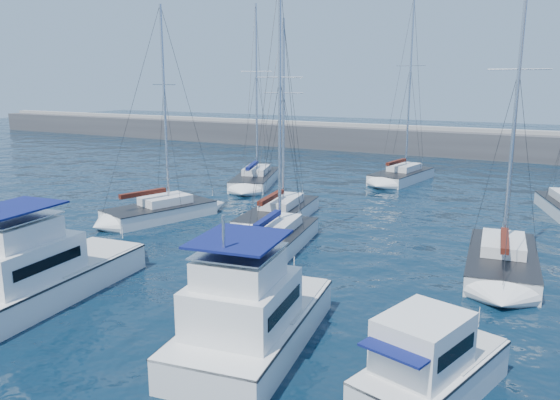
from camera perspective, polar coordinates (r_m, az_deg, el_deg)
The scene contains 11 objects.
ground at distance 23.63m, azimuth -7.47°, elevation -10.59°, with size 220.00×220.00×0.00m, color black.
breakwater at distance 71.24m, azimuth 17.58°, elevation 5.34°, with size 160.00×6.00×4.45m.
motor_yacht_port_inner at distance 25.44m, azimuth -23.96°, elevation -7.16°, with size 4.34×9.77×4.69m.
motor_yacht_stbd_inner at distance 19.27m, azimuth -3.14°, elevation -12.35°, with size 4.64×8.50×4.69m.
motor_yacht_stbd_outer at distance 17.17m, azimuth 15.29°, elevation -16.82°, with size 3.79×5.96×3.20m.
sailboat_mid_a at distance 37.63m, azimuth -12.38°, elevation -1.16°, with size 5.21×7.92×14.21m.
sailboat_mid_b at distance 36.10m, azimuth -0.10°, elevation -1.48°, with size 4.34×9.22×13.32m.
sailboat_mid_c at distance 30.54m, azimuth -0.46°, elevation -4.03°, with size 4.12×7.95×14.93m.
sailboat_mid_d at distance 29.04m, azimuth 22.18°, elevation -5.88°, with size 4.05×8.54×15.52m.
sailboat_back_a at distance 48.81m, azimuth -2.58°, elevation 2.23°, with size 5.77×9.23×15.87m.
sailboat_back_b at distance 51.65m, azimuth 12.61°, elevation 2.53°, with size 4.37×8.24×16.75m.
Camera 1 is at (12.79, -17.60, 9.23)m, focal length 35.00 mm.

